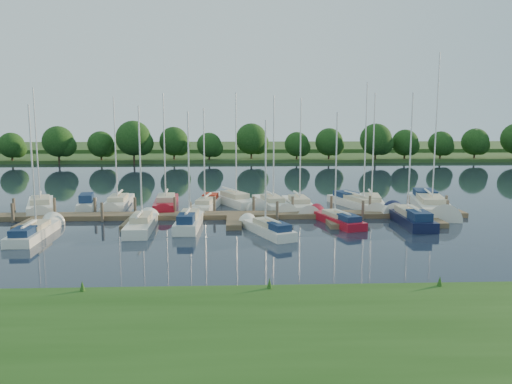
{
  "coord_description": "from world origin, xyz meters",
  "views": [
    {
      "loc": [
        0.13,
        -33.93,
        8.39
      ],
      "look_at": [
        1.89,
        8.0,
        2.2
      ],
      "focal_mm": 35.0,
      "sensor_mm": 36.0,
      "label": 1
    }
  ],
  "objects_px": {
    "dock": "(234,217)",
    "motorboat": "(87,205)",
    "sailboat_n_0": "(41,208)",
    "sailboat_s_2": "(189,223)",
    "sailboat_n_5": "(235,202)"
  },
  "relations": [
    {
      "from": "sailboat_n_0",
      "to": "motorboat",
      "type": "height_order",
      "value": "sailboat_n_0"
    },
    {
      "from": "motorboat",
      "to": "sailboat_n_5",
      "type": "xyz_separation_m",
      "value": [
        14.01,
        1.39,
        -0.07
      ]
    },
    {
      "from": "sailboat_n_0",
      "to": "sailboat_n_5",
      "type": "xyz_separation_m",
      "value": [
        17.88,
        2.46,
        0.0
      ]
    },
    {
      "from": "sailboat_n_0",
      "to": "sailboat_s_2",
      "type": "relative_size",
      "value": 1.23
    },
    {
      "from": "sailboat_n_0",
      "to": "motorboat",
      "type": "bearing_deg",
      "value": 175.7
    },
    {
      "from": "dock",
      "to": "motorboat",
      "type": "bearing_deg",
      "value": 157.55
    },
    {
      "from": "sailboat_n_5",
      "to": "sailboat_s_2",
      "type": "bearing_deg",
      "value": 43.23
    },
    {
      "from": "sailboat_n_5",
      "to": "dock",
      "type": "bearing_deg",
      "value": 61.84
    },
    {
      "from": "dock",
      "to": "sailboat_n_5",
      "type": "xyz_separation_m",
      "value": [
        0.09,
        7.14,
        0.08
      ]
    },
    {
      "from": "dock",
      "to": "motorboat",
      "type": "xyz_separation_m",
      "value": [
        -13.92,
        5.75,
        0.15
      ]
    },
    {
      "from": "sailboat_n_0",
      "to": "dock",
      "type": "bearing_deg",
      "value": 145.56
    },
    {
      "from": "sailboat_n_5",
      "to": "sailboat_s_2",
      "type": "distance_m",
      "value": 10.78
    },
    {
      "from": "dock",
      "to": "motorboat",
      "type": "height_order",
      "value": "motorboat"
    },
    {
      "from": "motorboat",
      "to": "sailboat_s_2",
      "type": "distance_m",
      "value": 13.64
    },
    {
      "from": "sailboat_s_2",
      "to": "sailboat_n_5",
      "type": "bearing_deg",
      "value": 72.36
    }
  ]
}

